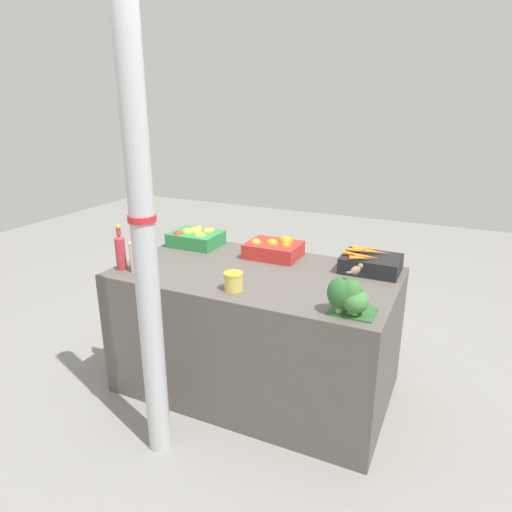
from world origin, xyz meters
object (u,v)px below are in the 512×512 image
at_px(juice_bottle_ruby, 120,251).
at_px(juice_bottle_cloudy, 136,255).
at_px(orange_crate, 275,248).
at_px(sparrow_bird, 356,270).
at_px(broccoli_pile, 348,297).
at_px(pickle_jar, 233,281).
at_px(support_pole, 144,242).
at_px(apple_crate, 196,237).
at_px(carrot_crate, 370,263).

xyz_separation_m(juice_bottle_ruby, juice_bottle_cloudy, (0.12, 0.00, -0.01)).
bearing_deg(orange_crate, sparrow_bird, -41.87).
bearing_deg(broccoli_pile, pickle_jar, 177.19).
distance_m(support_pole, juice_bottle_cloudy, 0.65).
bearing_deg(orange_crate, juice_bottle_ruby, -140.81).
distance_m(juice_bottle_cloudy, pickle_jar, 0.68).
bearing_deg(juice_bottle_cloudy, apple_crate, 86.71).
bearing_deg(orange_crate, apple_crate, -179.55).
bearing_deg(carrot_crate, support_pole, -129.72).
bearing_deg(juice_bottle_cloudy, sparrow_bird, 0.72).
bearing_deg(apple_crate, carrot_crate, -0.05).
distance_m(apple_crate, broccoli_pile, 1.45).
relative_size(juice_bottle_cloudy, sparrow_bird, 1.96).
xyz_separation_m(orange_crate, sparrow_bird, (0.69, -0.61, 0.16)).
xyz_separation_m(juice_bottle_cloudy, sparrow_bird, (1.34, 0.02, 0.11)).
distance_m(broccoli_pile, juice_bottle_cloudy, 1.33).
distance_m(juice_bottle_cloudy, sparrow_bird, 1.35).
height_order(apple_crate, juice_bottle_ruby, juice_bottle_ruby).
height_order(apple_crate, orange_crate, orange_crate).
relative_size(juice_bottle_ruby, sparrow_bird, 2.15).
bearing_deg(support_pole, broccoli_pile, 23.47).
bearing_deg(pickle_jar, apple_crate, 135.43).
distance_m(juice_bottle_ruby, sparrow_bird, 1.46).
bearing_deg(pickle_jar, sparrow_bird, 1.78).
distance_m(orange_crate, broccoli_pile, 0.95).
xyz_separation_m(carrot_crate, broccoli_pile, (0.03, -0.66, 0.04)).
height_order(support_pole, apple_crate, support_pole).
relative_size(orange_crate, broccoli_pile, 1.51).
height_order(juice_bottle_ruby, juice_bottle_cloudy, juice_bottle_ruby).
xyz_separation_m(apple_crate, juice_bottle_cloudy, (-0.04, -0.63, 0.05)).
bearing_deg(carrot_crate, sparrow_bird, -85.91).
height_order(apple_crate, broccoli_pile, broccoli_pile).
bearing_deg(juice_bottle_cloudy, pickle_jar, -0.31).
xyz_separation_m(broccoli_pile, juice_bottle_cloudy, (-1.33, 0.04, 0.02)).
relative_size(orange_crate, juice_bottle_cloudy, 1.36).
bearing_deg(support_pole, juice_bottle_cloudy, 134.85).
relative_size(support_pole, broccoli_pile, 10.18).
height_order(support_pole, juice_bottle_cloudy, support_pole).
height_order(orange_crate, broccoli_pile, broccoli_pile).
relative_size(broccoli_pile, juice_bottle_ruby, 0.82).
bearing_deg(orange_crate, pickle_jar, -88.35).
distance_m(orange_crate, juice_bottle_cloudy, 0.91).
bearing_deg(pickle_jar, orange_crate, 91.65).
distance_m(support_pole, sparrow_bird, 1.03).
distance_m(apple_crate, orange_crate, 0.62).
distance_m(orange_crate, carrot_crate, 0.64).
bearing_deg(support_pole, orange_crate, 77.61).
bearing_deg(juice_bottle_cloudy, juice_bottle_ruby, 180.00).
relative_size(juice_bottle_ruby, juice_bottle_cloudy, 1.10).
relative_size(apple_crate, pickle_jar, 3.27).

